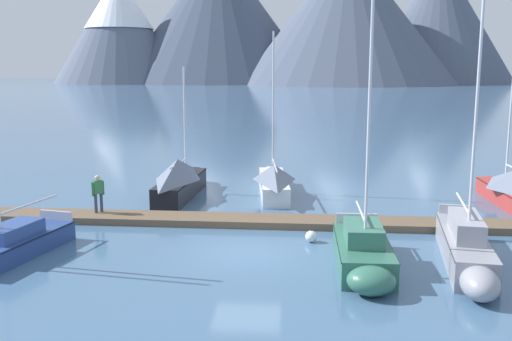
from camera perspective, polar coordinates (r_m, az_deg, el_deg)
The scene contains 14 objects.
ground_plane at distance 21.33m, azimuth -0.91°, elevation -8.13°, with size 700.00×700.00×0.00m, color #426689.
mountain_west_summit at distance 264.67m, azimuth -13.30°, elevation 13.66°, with size 56.50×56.50×46.18m.
mountain_central_massif at distance 270.33m, azimuth -3.75°, elevation 15.25°, with size 90.78×90.78×60.67m.
mountain_shoulder_ridge at distance 247.02m, azimuth 9.01°, elevation 14.99°, with size 89.23×89.23×55.55m.
mountain_east_summit at distance 273.44m, azimuth 17.40°, elevation 14.11°, with size 66.76×66.76×54.98m.
dock at distance 25.11m, azimuth -0.26°, elevation -4.97°, with size 28.15×2.78×0.30m.
sailboat_second_berth at distance 22.13m, azimuth -23.48°, elevation -7.00°, with size 2.89×6.55×6.26m.
sailboat_mid_dock_port at distance 30.53m, azimuth -7.36°, elevation -0.74°, with size 1.98×7.54×6.73m.
sailboat_mid_dock_starboard at distance 30.95m, azimuth 1.70°, elevation -0.81°, with size 1.97×8.00×8.52m.
sailboat_far_berth at distance 19.80m, azimuth 10.52°, elevation -7.89°, with size 1.85×5.62×8.91m.
sailboat_outer_slip at distance 20.93m, azimuth 19.96°, elevation -7.18°, with size 2.34×7.41×9.07m.
sailboat_end_of_dock at distance 31.55m, azimuth 23.67°, elevation -1.45°, with size 1.93×6.43×8.26m.
person_on_dock at distance 26.65m, azimuth -15.26°, elevation -1.98°, with size 0.47×0.42×1.69m.
mooring_buoy_channel_marker at distance 22.67m, azimuth 5.44°, elevation -6.46°, with size 0.46×0.46×0.54m.
Camera 1 is at (1.47, -20.21, 6.66)m, focal length 40.73 mm.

